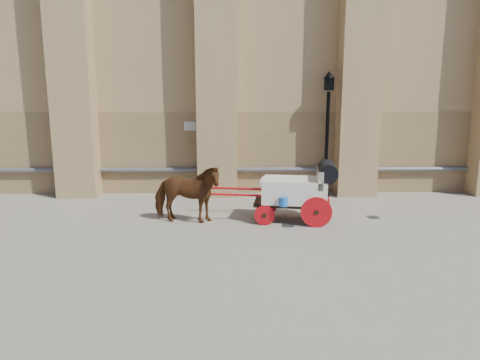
{
  "coord_description": "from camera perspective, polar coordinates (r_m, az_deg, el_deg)",
  "views": [
    {
      "loc": [
        -0.49,
        -11.67,
        3.48
      ],
      "look_at": [
        -0.25,
        0.2,
        1.22
      ],
      "focal_mm": 32.0,
      "sensor_mm": 36.0,
      "label": 1
    }
  ],
  "objects": [
    {
      "name": "horse",
      "position": [
        12.15,
        -7.15,
        -1.86
      ],
      "size": [
        2.08,
        1.16,
        1.67
      ],
      "primitive_type": "imported",
      "rotation": [
        0.0,
        0.0,
        1.44
      ],
      "color": "#5B3213",
      "rests_on": "ground"
    },
    {
      "name": "carriage",
      "position": [
        12.34,
        7.91,
        -1.21
      ],
      "size": [
        4.08,
        1.68,
        1.73
      ],
      "rotation": [
        0.0,
        0.0,
        -0.16
      ],
      "color": "black",
      "rests_on": "ground"
    },
    {
      "name": "drain_grate_near",
      "position": [
        12.04,
        6.41,
        -6.04
      ],
      "size": [
        0.34,
        0.34,
        0.01
      ],
      "primitive_type": "cube",
      "rotation": [
        0.0,
        0.0,
        -0.05
      ],
      "color": "black",
      "rests_on": "ground"
    },
    {
      "name": "street_lamp",
      "position": [
        15.45,
        11.55,
        6.42
      ],
      "size": [
        0.41,
        0.41,
        4.41
      ],
      "color": "black",
      "rests_on": "ground"
    },
    {
      "name": "drain_grate_far",
      "position": [
        13.37,
        17.34,
        -4.76
      ],
      "size": [
        0.33,
        0.33,
        0.01
      ],
      "primitive_type": "cube",
      "rotation": [
        0.0,
        0.0,
        0.02
      ],
      "color": "black",
      "rests_on": "ground"
    },
    {
      "name": "ground",
      "position": [
        12.19,
        1.22,
        -5.8
      ],
      "size": [
        90.0,
        90.0,
        0.0
      ],
      "primitive_type": "plane",
      "color": "gray",
      "rests_on": "ground"
    }
  ]
}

